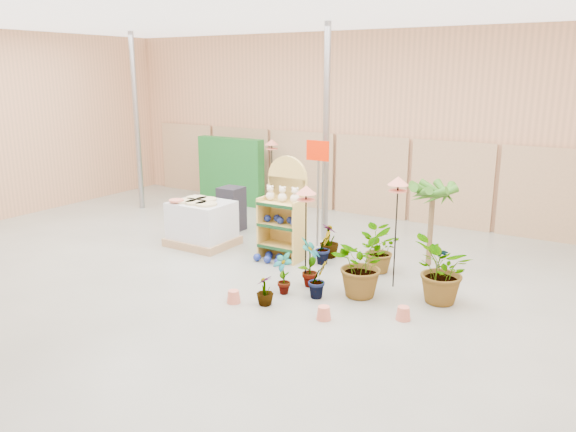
% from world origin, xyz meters
% --- Properties ---
extents(room, '(15.20, 12.10, 4.70)m').
position_xyz_m(room, '(0.00, 0.91, 2.21)').
color(room, slate).
rests_on(room, ground).
extents(display_shelf, '(0.84, 0.53, 1.99)m').
position_xyz_m(display_shelf, '(-0.09, 2.02, 0.91)').
color(display_shelf, tan).
rests_on(display_shelf, ground).
extents(teddy_bears, '(0.73, 0.19, 0.31)m').
position_xyz_m(teddy_bears, '(-0.07, 1.93, 1.26)').
color(teddy_bears, '#F9E4C7').
rests_on(teddy_bears, display_shelf).
extents(gazing_balls_shelf, '(0.73, 0.25, 0.14)m').
position_xyz_m(gazing_balls_shelf, '(-0.09, 1.90, 0.78)').
color(gazing_balls_shelf, navy).
rests_on(gazing_balls_shelf, display_shelf).
extents(gazing_balls_floor, '(0.63, 0.39, 0.15)m').
position_xyz_m(gazing_balls_floor, '(-0.18, 1.63, 0.07)').
color(gazing_balls_floor, navy).
rests_on(gazing_balls_floor, ground).
extents(pallet_stack, '(1.31, 1.10, 0.97)m').
position_xyz_m(pallet_stack, '(-1.99, 1.80, 0.46)').
color(pallet_stack, '#9F7B56').
rests_on(pallet_stack, ground).
extents(charcoal_planters, '(0.50, 0.50, 1.00)m').
position_xyz_m(charcoal_planters, '(-2.15, 3.03, 0.50)').
color(charcoal_planters, black).
rests_on(charcoal_planters, ground).
extents(trellis_stock, '(2.00, 0.30, 1.80)m').
position_xyz_m(trellis_stock, '(-3.80, 5.20, 0.90)').
color(trellis_stock, '#175C21').
rests_on(trellis_stock, ground).
extents(offer_sign, '(0.50, 0.08, 2.20)m').
position_xyz_m(offer_sign, '(0.10, 2.98, 1.57)').
color(offer_sign, gray).
rests_on(offer_sign, ground).
extents(bird_table_front, '(0.34, 0.34, 1.73)m').
position_xyz_m(bird_table_front, '(0.99, 0.94, 1.60)').
color(bird_table_front, black).
rests_on(bird_table_front, ground).
extents(bird_table_right, '(0.34, 0.34, 1.90)m').
position_xyz_m(bird_table_right, '(2.29, 1.66, 1.76)').
color(bird_table_right, black).
rests_on(bird_table_right, ground).
extents(bird_table_back, '(0.34, 0.34, 1.89)m').
position_xyz_m(bird_table_back, '(-2.23, 4.84, 1.76)').
color(bird_table_back, black).
rests_on(bird_table_back, ground).
extents(palm, '(0.70, 0.70, 1.68)m').
position_xyz_m(palm, '(2.45, 3.07, 1.43)').
color(palm, brown).
rests_on(palm, ground).
extents(potted_plant_0, '(0.39, 0.50, 0.86)m').
position_xyz_m(potted_plant_0, '(1.09, 0.92, 0.43)').
color(potted_plant_0, '#2E6618').
rests_on(potted_plant_0, ground).
extents(potted_plant_1, '(0.36, 0.41, 0.62)m').
position_xyz_m(potted_plant_1, '(1.43, 0.59, 0.31)').
color(potted_plant_1, '#2E6618').
rests_on(potted_plant_1, ground).
extents(potted_plant_2, '(0.99, 1.10, 1.10)m').
position_xyz_m(potted_plant_2, '(1.96, 1.02, 0.55)').
color(potted_plant_2, '#2E6618').
rests_on(potted_plant_2, ground).
extents(potted_plant_4, '(0.35, 0.25, 0.63)m').
position_xyz_m(potted_plant_4, '(2.84, 2.38, 0.32)').
color(potted_plant_4, '#2E6618').
rests_on(potted_plant_4, ground).
extents(potted_plant_5, '(0.30, 0.36, 0.63)m').
position_xyz_m(potted_plant_5, '(0.72, 2.09, 0.32)').
color(potted_plant_5, '#2E6618').
rests_on(potted_plant_5, ground).
extents(potted_plant_6, '(0.80, 0.70, 0.83)m').
position_xyz_m(potted_plant_6, '(1.75, 2.19, 0.42)').
color(potted_plant_6, '#2E6618').
rests_on(potted_plant_6, ground).
extents(potted_plant_7, '(0.29, 0.29, 0.48)m').
position_xyz_m(potted_plant_7, '(0.87, -0.11, 0.24)').
color(potted_plant_7, '#2E6618').
rests_on(potted_plant_7, ground).
extents(potted_plant_8, '(0.42, 0.34, 0.69)m').
position_xyz_m(potted_plant_8, '(0.87, 0.43, 0.35)').
color(potted_plant_8, '#2E6618').
rests_on(potted_plant_8, ground).
extents(potted_plant_10, '(0.98, 1.09, 1.09)m').
position_xyz_m(potted_plant_10, '(3.19, 1.37, 0.54)').
color(potted_plant_10, '#2E6618').
rests_on(potted_plant_10, ground).
extents(potted_plant_11, '(0.52, 0.52, 0.68)m').
position_xyz_m(potted_plant_11, '(0.65, 2.47, 0.34)').
color(potted_plant_11, '#2E6618').
rests_on(potted_plant_11, ground).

